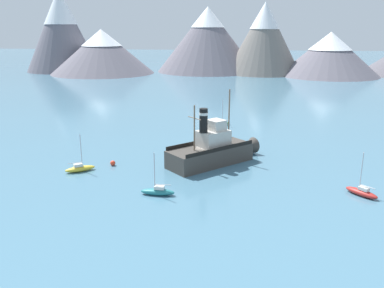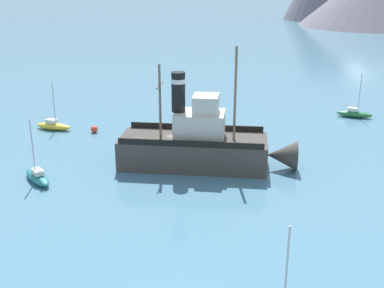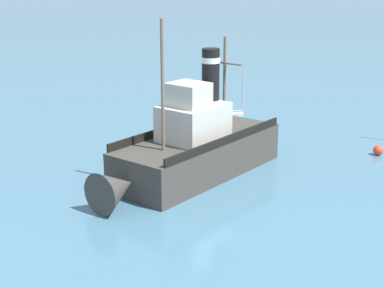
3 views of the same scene
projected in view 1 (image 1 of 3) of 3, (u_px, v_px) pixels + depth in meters
The scene contains 8 objects.
ground_plane at pixel (205, 164), 55.16m from camera, with size 600.00×600.00×0.00m, color #477289.
mountain_ridge at pixel (228, 43), 164.56m from camera, with size 186.64×55.39×33.59m.
old_tugboat at pixel (214, 150), 55.17m from camera, with size 12.63×12.51×9.90m.
sailboat_teal at pixel (158, 191), 44.90m from camera, with size 3.82×1.19×4.90m.
sailboat_yellow at pixel (80, 168), 52.28m from camera, with size 3.74×3.08×4.90m.
sailboat_green at pixel (221, 123), 76.82m from camera, with size 3.82×2.90×4.90m.
sailboat_red at pixel (362, 192), 44.71m from camera, with size 3.41×3.52×4.90m.
mooring_buoy at pixel (113, 163), 54.54m from camera, with size 0.70×0.70×0.70m, color red.
Camera 1 is at (4.76, -52.10, 17.80)m, focal length 38.00 mm.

